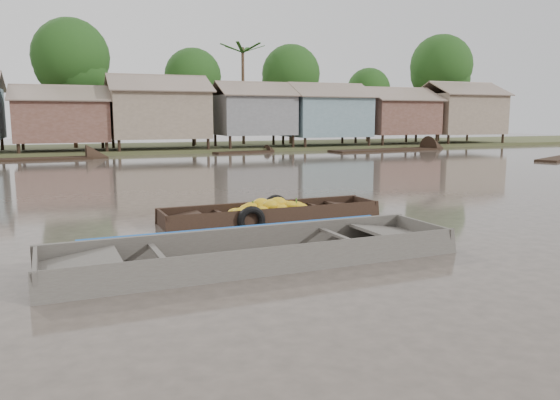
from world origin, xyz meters
name	(u,v)px	position (x,y,z in m)	size (l,w,h in m)	color
ground	(272,247)	(0.00, 0.00, 0.00)	(120.00, 120.00, 0.00)	#453D35
riverbank	(160,109)	(3.03, 31.86, 3.07)	(120.00, 12.47, 10.22)	#384723
banana_boat	(269,214)	(0.91, 2.67, 0.15)	(5.50, 1.56, 0.77)	black
viewer_boat	(257,258)	(-0.60, -0.87, 0.05)	(7.29, 2.17, 0.58)	#48423D
distant_boats	(258,156)	(7.84, 23.69, -0.05)	(47.80, 15.01, 0.35)	black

